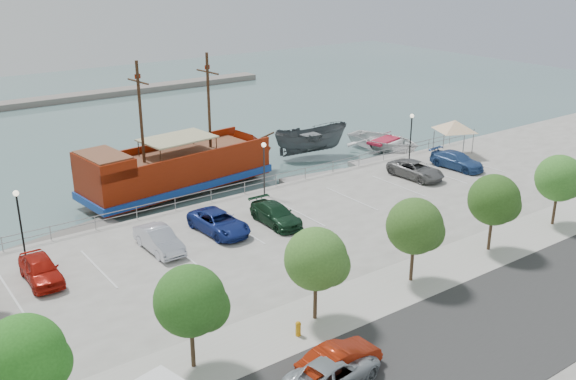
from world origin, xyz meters
TOP-DOWN VIEW (x-y plane):
  - ground at (0.00, 0.00)m, footprint 160.00×160.00m
  - street at (0.00, -16.00)m, footprint 100.00×8.00m
  - sidewalk at (0.00, -10.00)m, footprint 100.00×4.00m
  - seawall_railing at (0.00, 7.80)m, footprint 50.00×0.06m
  - far_shore at (10.00, 55.00)m, footprint 40.00×3.00m
  - pirate_ship at (-2.57, 13.71)m, footprint 18.78×6.95m
  - patrol_boat at (11.28, 15.11)m, footprint 7.96×4.75m
  - speedboat at (18.51, 12.33)m, footprint 7.12×8.81m
  - dock_west at (-14.68, 9.20)m, footprint 8.07×3.99m
  - dock_mid at (7.36, 9.20)m, footprint 6.76×2.85m
  - dock_east at (15.98, 9.20)m, footprint 7.92×3.16m
  - canopy_tent at (20.45, 5.24)m, footprint 5.92×5.92m
  - street_van at (-10.67, -14.69)m, footprint 5.01×2.82m
  - street_sedan at (-9.95, -14.21)m, footprint 4.22×1.67m
  - fire_hydrant at (-9.68, -10.80)m, footprint 0.28×0.28m
  - lamp_post_left at (-18.00, 6.50)m, footprint 0.36×0.36m
  - lamp_post_mid at (0.00, 6.50)m, footprint 0.36×0.36m
  - lamp_post_right at (16.00, 6.50)m, footprint 0.36×0.36m
  - tree_a at (-21.85, -10.07)m, footprint 3.30×3.20m
  - tree_b at (-14.85, -10.07)m, footprint 3.30×3.20m
  - tree_c at (-7.85, -10.07)m, footprint 3.30×3.20m
  - tree_d at (-0.85, -10.07)m, footprint 3.30×3.20m
  - tree_e at (6.15, -10.07)m, footprint 3.30×3.20m
  - tree_f at (13.15, -10.07)m, footprint 3.30×3.20m
  - parked_car_a at (-18.15, 2.39)m, footprint 1.88×4.46m
  - parked_car_b at (-10.92, 2.17)m, footprint 1.65×4.53m
  - parked_car_c at (-6.42, 2.43)m, footprint 2.69×5.25m
  - parked_car_d at (-2.48, 1.41)m, footprint 2.09×4.84m
  - parked_car_g at (12.67, 2.60)m, footprint 2.65×5.18m
  - parked_car_h at (17.50, 2.28)m, footprint 2.47×5.12m

SIDE VIEW (x-z plane):
  - ground at x=0.00m, z-range -1.00..-1.00m
  - dock_mid at x=7.36m, z-range -1.00..-0.63m
  - dock_east at x=15.98m, z-range -1.00..-0.56m
  - dock_west at x=-14.68m, z-range -1.00..-0.56m
  - far_shore at x=10.00m, z-range -1.00..-0.20m
  - speedboat at x=18.51m, z-range -1.00..0.61m
  - street at x=0.00m, z-range -0.01..0.03m
  - sidewalk at x=0.00m, z-range -0.01..0.04m
  - patrol_boat at x=11.28m, z-range -1.00..1.89m
  - fire_hydrant at x=-9.68m, z-range 0.04..0.86m
  - seawall_railing at x=0.00m, z-range 0.03..1.03m
  - street_van at x=-10.67m, z-range 0.00..1.32m
  - street_sedan at x=-9.95m, z-range 0.00..1.37m
  - parked_car_d at x=-2.48m, z-range 0.00..1.39m
  - parked_car_g at x=12.67m, z-range 0.00..1.40m
  - parked_car_c at x=-6.42m, z-range 0.00..1.42m
  - parked_car_h at x=17.50m, z-range 0.00..1.44m
  - parked_car_b at x=-10.92m, z-range 0.00..1.48m
  - parked_car_a at x=-18.15m, z-range 0.00..1.51m
  - pirate_ship at x=-2.57m, z-range -4.89..6.82m
  - lamp_post_left at x=-18.00m, z-range 0.80..5.08m
  - lamp_post_mid at x=0.00m, z-range 0.80..5.08m
  - lamp_post_right at x=16.00m, z-range 0.80..5.08m
  - tree_a at x=-21.85m, z-range 0.80..5.80m
  - tree_b at x=-14.85m, z-range 0.80..5.80m
  - tree_c at x=-7.85m, z-range 0.80..5.80m
  - tree_d at x=-0.85m, z-range 0.80..5.80m
  - tree_e at x=6.15m, z-range 0.80..5.80m
  - tree_f at x=13.15m, z-range 0.80..5.80m
  - canopy_tent at x=20.45m, z-range 1.41..5.22m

